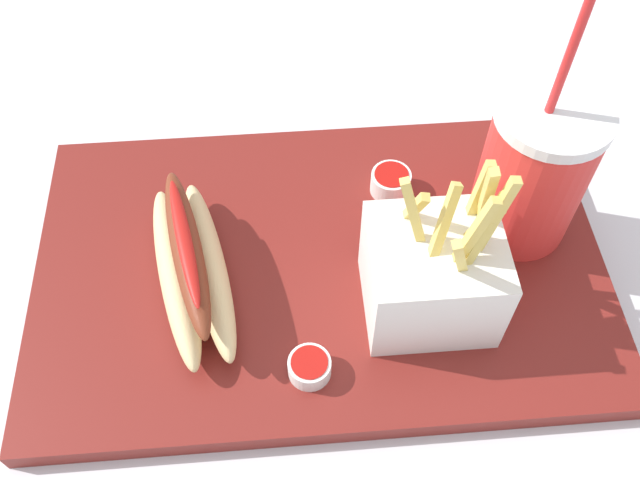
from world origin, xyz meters
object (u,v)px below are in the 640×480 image
at_px(hot_dog_1, 191,266).
at_px(ketchup_cup_1, 391,181).
at_px(soda_cup, 534,171).
at_px(fries_basket, 433,273).
at_px(ketchup_cup_2, 309,366).

height_order(hot_dog_1, ketchup_cup_1, hot_dog_1).
relative_size(soda_cup, fries_basket, 1.48).
height_order(fries_basket, ketchup_cup_2, fries_basket).
bearing_deg(ketchup_cup_2, fries_basket, -151.53).
xyz_separation_m(soda_cup, ketchup_cup_2, (0.19, 0.13, -0.06)).
relative_size(fries_basket, hot_dog_1, 0.87).
height_order(soda_cup, ketchup_cup_2, soda_cup).
relative_size(ketchup_cup_1, ketchup_cup_2, 1.09).
height_order(ketchup_cup_1, ketchup_cup_2, ketchup_cup_1).
xyz_separation_m(soda_cup, hot_dog_1, (0.29, 0.04, -0.04)).
height_order(fries_basket, hot_dog_1, fries_basket).
height_order(soda_cup, hot_dog_1, soda_cup).
xyz_separation_m(fries_basket, ketchup_cup_1, (0.01, -0.12, -0.03)).
bearing_deg(fries_basket, hot_dog_1, -10.05).
xyz_separation_m(soda_cup, ketchup_cup_1, (0.11, -0.05, -0.06)).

